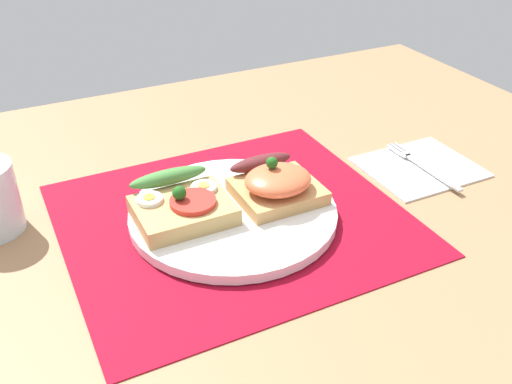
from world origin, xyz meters
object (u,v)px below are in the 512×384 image
(plate, at_px, (233,213))
(sandwich_salmon, at_px, (276,183))
(sandwich_egg_tomato, at_px, (181,204))
(fork, at_px, (421,164))
(napkin, at_px, (422,168))

(plate, xyz_separation_m, sandwich_salmon, (0.06, -0.00, 0.03))
(sandwich_egg_tomato, relative_size, fork, 0.76)
(plate, height_order, sandwich_salmon, sandwich_salmon)
(napkin, relative_size, fork, 1.05)
(sandwich_salmon, bearing_deg, plate, 179.49)
(sandwich_egg_tomato, height_order, sandwich_salmon, sandwich_salmon)
(sandwich_egg_tomato, relative_size, napkin, 0.73)
(napkin, distance_m, fork, 0.01)
(sandwich_egg_tomato, height_order, fork, sandwich_egg_tomato)
(napkin, height_order, fork, fork)
(sandwich_salmon, xyz_separation_m, fork, (0.22, -0.00, -0.03))
(napkin, bearing_deg, fork, 101.98)
(plate, xyz_separation_m, fork, (0.28, -0.00, -0.00))
(sandwich_egg_tomato, relative_size, sandwich_salmon, 1.04)
(sandwich_salmon, distance_m, napkin, 0.22)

